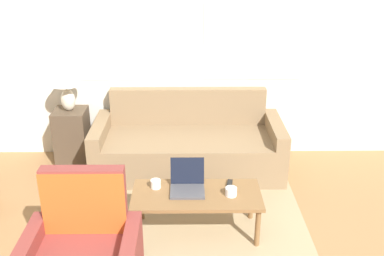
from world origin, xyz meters
TOP-DOWN VIEW (x-y plane):
  - wall_back at (-0.00, 3.58)m, footprint 6.93×0.06m
  - rug at (0.00, 2.52)m, footprint 1.97×1.84m
  - couch at (-0.07, 3.14)m, footprint 2.01×0.84m
  - side_table at (-1.37, 3.30)m, footprint 0.35×0.35m
  - table_lamp at (-1.37, 3.30)m, footprint 0.34×0.34m
  - coffee_table at (0.00, 1.97)m, footprint 1.09×0.50m
  - laptop at (-0.08, 2.04)m, footprint 0.29×0.30m
  - cup_navy at (-0.35, 2.07)m, footprint 0.09×0.09m
  - cup_yellow at (0.29, 1.94)m, footprint 0.10×0.10m
  - tv_remote at (0.29, 2.10)m, footprint 0.07×0.16m

SIDE VIEW (x-z plane):
  - rug at x=0.00m, z-range 0.00..0.01m
  - couch at x=-0.07m, z-range -0.16..0.68m
  - side_table at x=-1.37m, z-range 0.00..0.63m
  - coffee_table at x=0.00m, z-range 0.15..0.53m
  - tv_remote at x=0.29m, z-range 0.38..0.40m
  - cup_yellow at x=0.29m, z-range 0.38..0.46m
  - cup_navy at x=-0.35m, z-range 0.38..0.46m
  - laptop at x=-0.08m, z-range 0.32..0.56m
  - table_lamp at x=-1.37m, z-range 0.73..1.23m
  - wall_back at x=0.00m, z-range 0.01..2.61m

